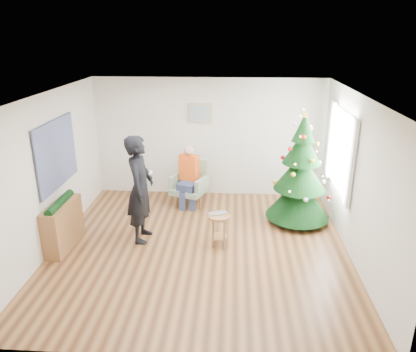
# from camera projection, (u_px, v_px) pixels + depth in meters

# --- Properties ---
(floor) EXTENTS (5.00, 5.00, 0.00)m
(floor) POSITION_uv_depth(u_px,v_px,m) (200.00, 248.00, 6.98)
(floor) COLOR brown
(floor) RESTS_ON ground
(ceiling) EXTENTS (5.00, 5.00, 0.00)m
(ceiling) POSITION_uv_depth(u_px,v_px,m) (199.00, 96.00, 6.09)
(ceiling) COLOR white
(ceiling) RESTS_ON wall_back
(wall_back) EXTENTS (5.00, 0.00, 5.00)m
(wall_back) POSITION_uv_depth(u_px,v_px,m) (209.00, 138.00, 8.88)
(wall_back) COLOR silver
(wall_back) RESTS_ON floor
(wall_front) EXTENTS (5.00, 0.00, 5.00)m
(wall_front) POSITION_uv_depth(u_px,v_px,m) (179.00, 259.00, 4.19)
(wall_front) COLOR silver
(wall_front) RESTS_ON floor
(wall_left) EXTENTS (0.00, 5.00, 5.00)m
(wall_left) POSITION_uv_depth(u_px,v_px,m) (49.00, 173.00, 6.69)
(wall_left) COLOR silver
(wall_left) RESTS_ON floor
(wall_right) EXTENTS (0.00, 5.00, 5.00)m
(wall_right) POSITION_uv_depth(u_px,v_px,m) (357.00, 180.00, 6.38)
(wall_right) COLOR silver
(wall_right) RESTS_ON floor
(window_panel) EXTENTS (0.04, 1.30, 1.40)m
(window_panel) POSITION_uv_depth(u_px,v_px,m) (341.00, 150.00, 7.26)
(window_panel) COLOR white
(window_panel) RESTS_ON wall_right
(curtains) EXTENTS (0.05, 1.75, 1.50)m
(curtains) POSITION_uv_depth(u_px,v_px,m) (340.00, 150.00, 7.26)
(curtains) COLOR white
(curtains) RESTS_ON wall_right
(christmas_tree) EXTENTS (1.22, 1.22, 2.20)m
(christmas_tree) POSITION_uv_depth(u_px,v_px,m) (300.00, 173.00, 7.61)
(christmas_tree) COLOR #3F2816
(christmas_tree) RESTS_ON floor
(stool) EXTENTS (0.39, 0.39, 0.58)m
(stool) POSITION_uv_depth(u_px,v_px,m) (219.00, 230.00, 6.95)
(stool) COLOR brown
(stool) RESTS_ON floor
(laptop) EXTENTS (0.37, 0.31, 0.03)m
(laptop) POSITION_uv_depth(u_px,v_px,m) (219.00, 214.00, 6.85)
(laptop) COLOR silver
(laptop) RESTS_ON stool
(armchair) EXTENTS (0.85, 0.83, 0.97)m
(armchair) POSITION_uv_depth(u_px,v_px,m) (190.00, 188.00, 8.63)
(armchair) COLOR gray
(armchair) RESTS_ON floor
(seated_person) EXTENTS (0.49, 0.63, 1.27)m
(seated_person) POSITION_uv_depth(u_px,v_px,m) (189.00, 176.00, 8.49)
(seated_person) COLOR navy
(seated_person) RESTS_ON armchair
(standing_man) EXTENTS (0.46, 0.70, 1.90)m
(standing_man) POSITION_uv_depth(u_px,v_px,m) (140.00, 189.00, 6.97)
(standing_man) COLOR black
(standing_man) RESTS_ON floor
(game_controller) EXTENTS (0.04, 0.13, 0.04)m
(game_controller) POSITION_uv_depth(u_px,v_px,m) (151.00, 173.00, 6.83)
(game_controller) COLOR white
(game_controller) RESTS_ON standing_man
(console) EXTENTS (0.35, 1.01, 0.80)m
(console) POSITION_uv_depth(u_px,v_px,m) (63.00, 226.00, 6.88)
(console) COLOR brown
(console) RESTS_ON floor
(garland) EXTENTS (0.14, 0.90, 0.14)m
(garland) POSITION_uv_depth(u_px,v_px,m) (60.00, 203.00, 6.74)
(garland) COLOR black
(garland) RESTS_ON console
(tapestry) EXTENTS (0.03, 1.50, 1.15)m
(tapestry) POSITION_uv_depth(u_px,v_px,m) (57.00, 154.00, 6.88)
(tapestry) COLOR black
(tapestry) RESTS_ON wall_left
(framed_picture) EXTENTS (0.52, 0.05, 0.42)m
(framed_picture) POSITION_uv_depth(u_px,v_px,m) (200.00, 113.00, 8.67)
(framed_picture) COLOR tan
(framed_picture) RESTS_ON wall_back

